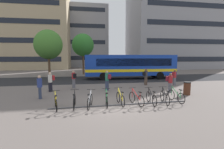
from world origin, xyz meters
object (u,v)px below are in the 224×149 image
city_bus (130,66)px  trash_bin (187,88)px  parked_bicycle_silver_2 (90,101)px  parked_bicycle_black_7 (165,97)px  parked_bicycle_yellow_0 (56,103)px  parked_bicycle_green_8 (176,96)px  parked_bicycle_black_1 (74,101)px  commuter_red_pack_2 (174,76)px  commuter_black_pack_0 (146,76)px  commuter_maroon_pack_1 (170,81)px  commuter_olive_pack_6 (40,85)px  parked_bicycle_black_6 (151,98)px  parked_bicycle_green_3 (107,100)px  commuter_red_pack_5 (51,80)px  parked_bicycle_yellow_4 (120,99)px  street_tree_0 (48,45)px  street_tree_1 (83,45)px  parked_bicycle_red_5 (136,99)px  commuter_maroon_pack_3 (107,79)px  commuter_black_pack_4 (74,78)px

city_bus → trash_bin: (1.91, -9.83, -1.26)m
parked_bicycle_silver_2 → parked_bicycle_black_7: same height
parked_bicycle_yellow_0 → parked_bicycle_green_8: bearing=-100.8°
parked_bicycle_black_1 → commuter_red_pack_2: size_ratio=1.06×
commuter_black_pack_0 → commuter_maroon_pack_1: 3.69m
commuter_olive_pack_6 → parked_bicycle_green_8: bearing=62.5°
parked_bicycle_green_8 → parked_bicycle_black_6: bearing=90.6°
parked_bicycle_green_3 → commuter_red_pack_5: size_ratio=1.02×
parked_bicycle_yellow_4 → parked_bicycle_black_6: same height
street_tree_0 → commuter_black_pack_0: bearing=-34.7°
commuter_olive_pack_6 → parked_bicycle_silver_2: bearing=39.2°
street_tree_0 → parked_bicycle_black_7: bearing=-55.0°
parked_bicycle_black_1 → street_tree_1: bearing=-1.3°
parked_bicycle_green_8 → commuter_red_pack_2: commuter_red_pack_2 is taller
parked_bicycle_silver_2 → parked_bicycle_red_5: (2.88, 0.14, 0.00)m
parked_bicycle_green_8 → street_tree_0: size_ratio=0.26×
parked_bicycle_green_3 → commuter_maroon_pack_3: commuter_maroon_pack_3 is taller
city_bus → parked_bicycle_yellow_0: city_bus is taller
city_bus → parked_bicycle_green_8: city_bus is taller
parked_bicycle_black_7 → street_tree_1: bearing=24.4°
trash_bin → parked_bicycle_black_1: bearing=-167.5°
commuter_red_pack_5 → commuter_maroon_pack_3: bearing=136.3°
commuter_black_pack_4 → street_tree_0: bearing=-2.6°
commuter_black_pack_0 → trash_bin: commuter_black_pack_0 is taller
parked_bicycle_yellow_4 → street_tree_0: 16.42m
parked_bicycle_silver_2 → street_tree_0: (-5.24, 14.46, 4.24)m
parked_bicycle_silver_2 → parked_bicycle_green_8: 5.70m
parked_bicycle_green_8 → commuter_red_pack_2: size_ratio=1.05×
trash_bin → street_tree_0: bearing=135.9°
parked_bicycle_black_6 → parked_bicycle_yellow_0: bearing=91.8°
parked_bicycle_yellow_0 → commuter_red_pack_2: 12.43m
commuter_red_pack_2 → street_tree_1: size_ratio=0.24×
commuter_maroon_pack_1 → commuter_black_pack_4: size_ratio=0.97×
parked_bicycle_green_8 → trash_bin: bearing=-55.3°
parked_bicycle_silver_2 → parked_bicycle_green_3: bearing=-67.2°
commuter_black_pack_4 → commuter_olive_pack_6: (-2.11, -3.62, -0.00)m
commuter_maroon_pack_1 → trash_bin: bearing=7.2°
parked_bicycle_green_3 → street_tree_1: street_tree_1 is taller
parked_bicycle_yellow_0 → parked_bicycle_silver_2: 1.92m
parked_bicycle_black_7 → parked_bicycle_black_6: bearing=99.4°
commuter_black_pack_0 → commuter_red_pack_2: commuter_black_pack_0 is taller
parked_bicycle_black_1 → commuter_maroon_pack_1: size_ratio=1.07×
parked_bicycle_yellow_4 → parked_bicycle_black_7: bearing=-97.6°
commuter_maroon_pack_1 → street_tree_0: 16.93m
commuter_red_pack_5 → trash_bin: 11.19m
parked_bicycle_green_8 → street_tree_0: street_tree_0 is taller
commuter_olive_pack_6 → trash_bin: 11.08m
parked_bicycle_green_3 → parked_bicycle_green_8: 4.68m
city_bus → trash_bin: city_bus is taller
city_bus → street_tree_1: 9.58m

